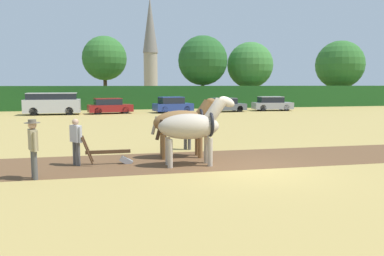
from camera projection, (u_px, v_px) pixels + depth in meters
The scene contains 19 objects.
ground_plane at pixel (252, 169), 12.46m from camera, with size 240.00×240.00×0.00m, color #A88E4C.
plowed_furrow_strip at pixel (62, 166), 12.86m from camera, with size 28.66×3.63×0.01m, color brown.
hedgerow at pixel (148, 97), 42.83m from camera, with size 69.34×1.41×2.64m, color #1E511E.
tree_left at pixel (105, 58), 45.09m from camera, with size 5.31×5.31×8.61m.
tree_center_left at pixel (203, 61), 46.21m from camera, with size 6.11×6.11×8.80m.
tree_center at pixel (250, 65), 48.53m from camera, with size 5.94×5.94×8.26m.
tree_center_right at pixel (340, 65), 51.99m from camera, with size 6.63×6.63×8.84m.
church_spire at pixel (150, 46), 80.50m from camera, with size 3.27×3.27×21.23m.
draft_horse_lead_left at pixel (192, 126), 12.87m from camera, with size 2.86×0.97×2.47m.
draft_horse_lead_right at pixel (184, 122), 14.33m from camera, with size 2.78×1.01×2.36m.
plow at pixel (112, 155), 13.17m from camera, with size 1.76×0.47×1.13m.
farmer_at_plow at pixel (76, 138), 12.91m from camera, with size 0.44×0.56×1.64m.
farmer_beside_team at pixel (187, 129), 16.10m from camera, with size 0.48×0.47×1.55m.
farmer_onlooker_left at pixel (33, 144), 11.02m from camera, with size 0.45×0.65×1.79m.
parked_van at pixel (52, 103), 34.74m from camera, with size 4.99×2.03×2.03m.
parked_car_left at pixel (110, 106), 36.08m from camera, with size 4.40×2.44×1.48m.
parked_car_center_left at pixel (172, 105), 37.47m from camera, with size 4.09×2.48×1.57m.
parked_car_center at pixel (225, 105), 38.46m from camera, with size 4.23×2.03×1.43m.
parked_car_center_right at pixel (272, 104), 40.12m from camera, with size 4.30×2.25×1.52m.
Camera 1 is at (-4.69, -11.46, 2.80)m, focal length 35.00 mm.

